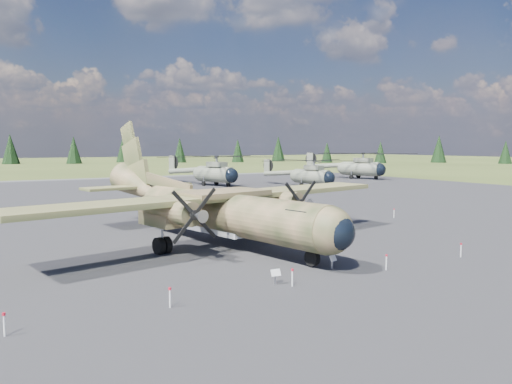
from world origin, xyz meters
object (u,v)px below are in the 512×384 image
helicopter_near (215,165)px  helicopter_far (361,160)px  helicopter_mid (311,168)px  transport_plane (213,205)px

helicopter_near → helicopter_far: size_ratio=0.94×
helicopter_near → helicopter_mid: (11.97, -9.97, -0.40)m
helicopter_mid → helicopter_far: bearing=15.1°
helicopter_near → helicopter_mid: 15.58m
helicopter_mid → helicopter_far: size_ratio=0.83×
transport_plane → helicopter_far: size_ratio=1.06×
helicopter_near → helicopter_far: 31.86m
helicopter_near → transport_plane: bearing=-132.3°
transport_plane → helicopter_far: transport_plane is taller
transport_plane → helicopter_mid: size_ratio=1.28×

